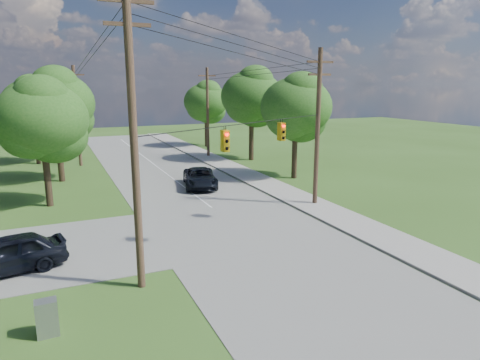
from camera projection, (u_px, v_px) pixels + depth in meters
name	position (u px, v px, depth m)	size (l,w,h in m)	color
ground	(247.00, 271.00, 19.17)	(140.00, 140.00, 0.00)	#32531B
main_road	(242.00, 230.00, 24.42)	(10.00, 100.00, 0.03)	gray
sidewalk_east	(338.00, 215.00, 27.05)	(2.60, 100.00, 0.12)	#9C9992
pole_sw	(134.00, 136.00, 16.36)	(2.00, 0.32, 12.00)	brown
pole_ne	(318.00, 126.00, 28.62)	(2.00, 0.32, 10.50)	brown
pole_north_e	(208.00, 112.00, 48.34)	(2.00, 0.32, 10.00)	brown
pole_north_w	(77.00, 115.00, 42.87)	(2.00, 0.32, 10.00)	brown
power_lines	(195.00, 69.00, 28.06)	(13.93, 29.62, 4.93)	black
traffic_signals	(256.00, 135.00, 22.93)	(4.91, 3.27, 1.05)	#C3980B
tree_w_near	(42.00, 119.00, 28.12)	(6.00, 6.00, 8.40)	#422F21
tree_w_mid	(55.00, 104.00, 35.51)	(6.40, 6.40, 9.22)	#422F21
tree_w_far	(33.00, 103.00, 43.72)	(6.00, 6.00, 8.73)	#422F21
tree_e_near	(296.00, 107.00, 36.81)	(6.20, 6.20, 8.81)	#422F21
tree_e_mid	(252.00, 96.00, 45.79)	(6.60, 6.60, 9.64)	#422F21
tree_e_far	(206.00, 102.00, 56.33)	(5.80, 5.80, 8.32)	#422F21
car_cross_dark	(7.00, 254.00, 18.77)	(1.98, 4.93, 1.68)	black
car_main_north	(200.00, 178.00, 34.60)	(2.49, 5.40, 1.50)	black
control_cabinet	(47.00, 318.00, 14.13)	(0.70, 0.50, 1.26)	gray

